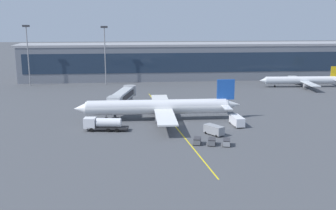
{
  "coord_description": "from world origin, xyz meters",
  "views": [
    {
      "loc": [
        -12.07,
        -101.68,
        27.64
      ],
      "look_at": [
        -2.73,
        2.11,
        4.5
      ],
      "focal_mm": 42.99,
      "sensor_mm": 36.0,
      "label": 1
    }
  ],
  "objects_px": {
    "fuel_tanker": "(103,124)",
    "lavatory_truck": "(237,121)",
    "main_airliner": "(158,107)",
    "crew_van": "(214,130)",
    "baggage_cart_0": "(197,141)",
    "baggage_cart_2": "(227,142)",
    "baggage_cart_1": "(212,142)",
    "commuter_jet_far": "(301,80)"
  },
  "relations": [
    {
      "from": "commuter_jet_far",
      "to": "baggage_cart_2",
      "type": "bearing_deg",
      "value": -123.55
    },
    {
      "from": "crew_van",
      "to": "commuter_jet_far",
      "type": "relative_size",
      "value": 0.16
    },
    {
      "from": "lavatory_truck",
      "to": "main_airliner",
      "type": "bearing_deg",
      "value": 157.66
    },
    {
      "from": "fuel_tanker",
      "to": "baggage_cart_1",
      "type": "xyz_separation_m",
      "value": [
        24.46,
        -13.45,
        -0.96
      ]
    },
    {
      "from": "baggage_cart_0",
      "to": "baggage_cart_2",
      "type": "bearing_deg",
      "value": -14.41
    },
    {
      "from": "baggage_cart_2",
      "to": "baggage_cart_1",
      "type": "bearing_deg",
      "value": 165.59
    },
    {
      "from": "fuel_tanker",
      "to": "baggage_cart_2",
      "type": "height_order",
      "value": "fuel_tanker"
    },
    {
      "from": "baggage_cart_1",
      "to": "commuter_jet_far",
      "type": "bearing_deg",
      "value": 54.42
    },
    {
      "from": "baggage_cart_0",
      "to": "baggage_cart_1",
      "type": "relative_size",
      "value": 1.0
    },
    {
      "from": "baggage_cart_1",
      "to": "baggage_cart_2",
      "type": "height_order",
      "value": "same"
    },
    {
      "from": "baggage_cart_2",
      "to": "commuter_jet_far",
      "type": "bearing_deg",
      "value": 56.45
    },
    {
      "from": "commuter_jet_far",
      "to": "baggage_cart_1",
      "type": "bearing_deg",
      "value": -125.58
    },
    {
      "from": "main_airliner",
      "to": "baggage_cart_0",
      "type": "distance_m",
      "value": 23.42
    },
    {
      "from": "main_airliner",
      "to": "lavatory_truck",
      "type": "bearing_deg",
      "value": -22.34
    },
    {
      "from": "main_airliner",
      "to": "baggage_cart_1",
      "type": "bearing_deg",
      "value": -66.05
    },
    {
      "from": "lavatory_truck",
      "to": "baggage_cart_0",
      "type": "bearing_deg",
      "value": -131.91
    },
    {
      "from": "main_airliner",
      "to": "fuel_tanker",
      "type": "bearing_deg",
      "value": -146.37
    },
    {
      "from": "main_airliner",
      "to": "crew_van",
      "type": "bearing_deg",
      "value": -51.62
    },
    {
      "from": "crew_van",
      "to": "baggage_cart_1",
      "type": "xyz_separation_m",
      "value": [
        -2.06,
        -7.47,
        -0.53
      ]
    },
    {
      "from": "fuel_tanker",
      "to": "lavatory_truck",
      "type": "xyz_separation_m",
      "value": [
        33.97,
        1.4,
        -0.32
      ]
    },
    {
      "from": "main_airliner",
      "to": "baggage_cart_0",
      "type": "height_order",
      "value": "main_airliner"
    },
    {
      "from": "baggage_cart_1",
      "to": "lavatory_truck",
      "type": "bearing_deg",
      "value": 57.36
    },
    {
      "from": "main_airliner",
      "to": "crew_van",
      "type": "relative_size",
      "value": 8.52
    },
    {
      "from": "main_airliner",
      "to": "fuel_tanker",
      "type": "distance_m",
      "value": 17.24
    },
    {
      "from": "crew_van",
      "to": "commuter_jet_far",
      "type": "xyz_separation_m",
      "value": [
        47.62,
        61.97,
        1.44
      ]
    },
    {
      "from": "main_airliner",
      "to": "crew_van",
      "type": "height_order",
      "value": "main_airliner"
    },
    {
      "from": "crew_van",
      "to": "lavatory_truck",
      "type": "relative_size",
      "value": 0.89
    },
    {
      "from": "fuel_tanker",
      "to": "commuter_jet_far",
      "type": "bearing_deg",
      "value": 37.07
    },
    {
      "from": "main_airliner",
      "to": "lavatory_truck",
      "type": "distance_m",
      "value": 21.41
    },
    {
      "from": "crew_van",
      "to": "baggage_cart_0",
      "type": "bearing_deg",
      "value": -127.68
    },
    {
      "from": "lavatory_truck",
      "to": "commuter_jet_far",
      "type": "height_order",
      "value": "commuter_jet_far"
    },
    {
      "from": "fuel_tanker",
      "to": "main_airliner",
      "type": "bearing_deg",
      "value": 33.63
    },
    {
      "from": "lavatory_truck",
      "to": "baggage_cart_0",
      "type": "distance_m",
      "value": 18.89
    },
    {
      "from": "commuter_jet_far",
      "to": "fuel_tanker",
      "type": "bearing_deg",
      "value": -142.93
    },
    {
      "from": "crew_van",
      "to": "commuter_jet_far",
      "type": "bearing_deg",
      "value": 52.46
    },
    {
      "from": "commuter_jet_far",
      "to": "main_airliner",
      "type": "bearing_deg",
      "value": -142.16
    },
    {
      "from": "baggage_cart_0",
      "to": "commuter_jet_far",
      "type": "relative_size",
      "value": 0.09
    },
    {
      "from": "fuel_tanker",
      "to": "crew_van",
      "type": "xyz_separation_m",
      "value": [
        26.52,
        -5.97,
        -0.43
      ]
    },
    {
      "from": "main_airliner",
      "to": "fuel_tanker",
      "type": "relative_size",
      "value": 4.1
    },
    {
      "from": "baggage_cart_0",
      "to": "baggage_cart_2",
      "type": "xyz_separation_m",
      "value": [
        6.2,
        -1.59,
        0.0
      ]
    },
    {
      "from": "baggage_cart_0",
      "to": "crew_van",
      "type": "bearing_deg",
      "value": 52.32
    },
    {
      "from": "baggage_cart_0",
      "to": "baggage_cart_1",
      "type": "distance_m",
      "value": 3.2
    }
  ]
}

